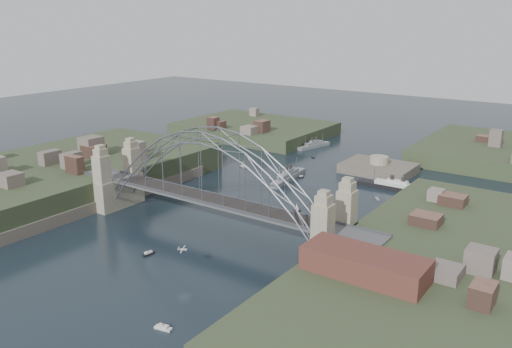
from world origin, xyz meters
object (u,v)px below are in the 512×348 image
object	(u,v)px
bridge	(210,183)
fort_island	(378,174)
wharf_shed	(365,264)
ocean_liner	(397,188)
naval_cruiser_near	(288,177)
naval_cruiser_far	(314,145)

from	to	relation	value
bridge	fort_island	world-z (taller)	bridge
wharf_shed	ocean_liner	xyz separation A→B (m)	(-20.23, 69.43, -9.09)
fort_island	naval_cruiser_near	bearing A→B (deg)	-129.67
wharf_shed	fort_island	bearing A→B (deg)	110.85
wharf_shed	bridge	bearing A→B (deg)	162.35
ocean_liner	wharf_shed	bearing A→B (deg)	-73.76
fort_island	naval_cruiser_near	xyz separation A→B (m)	(-19.69, -23.74, 1.30)
naval_cruiser_near	fort_island	bearing A→B (deg)	50.33
naval_cruiser_near	ocean_liner	xyz separation A→B (m)	(31.46, 9.17, -0.05)
wharf_shed	naval_cruiser_far	xyz separation A→B (m)	(-66.05, 102.44, -9.15)
bridge	naval_cruiser_near	bearing A→B (deg)	99.44
bridge	ocean_liner	world-z (taller)	bridge
fort_island	naval_cruiser_far	distance (m)	38.74
fort_island	ocean_liner	world-z (taller)	ocean_liner
fort_island	ocean_liner	distance (m)	18.77
fort_island	naval_cruiser_far	size ratio (longest dim) A/B	1.36
naval_cruiser_near	ocean_liner	size ratio (longest dim) A/B	0.87
wharf_shed	naval_cruiser_near	distance (m)	79.90
naval_cruiser_near	naval_cruiser_far	bearing A→B (deg)	108.80
fort_island	ocean_liner	size ratio (longest dim) A/B	0.92
bridge	wharf_shed	distance (m)	46.23
wharf_shed	naval_cruiser_far	size ratio (longest dim) A/B	1.23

